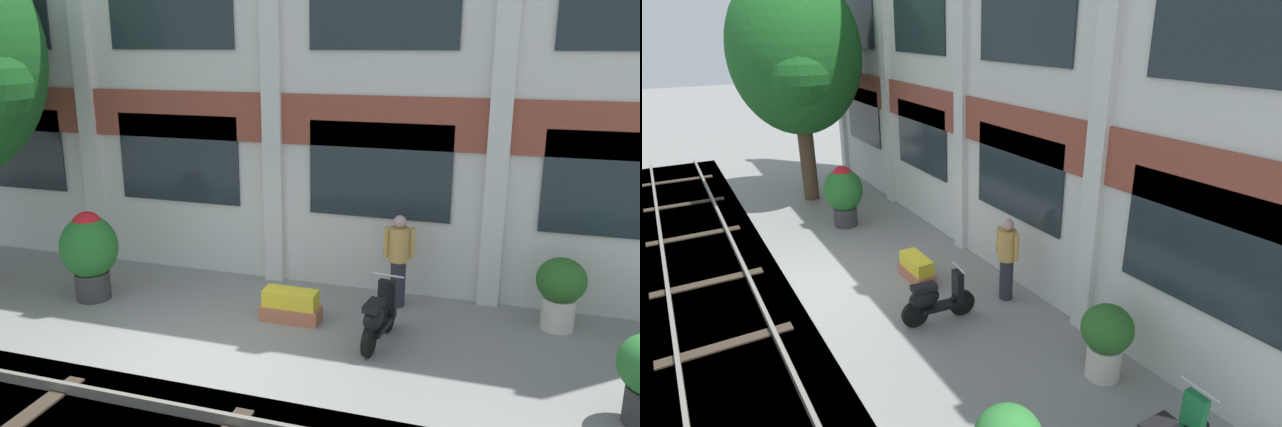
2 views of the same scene
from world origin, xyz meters
TOP-DOWN VIEW (x-y plane):
  - ground_plane at (0.00, 0.00)m, footprint 80.00×80.00m
  - apartment_facade at (0.00, 3.36)m, footprint 16.26×0.64m
  - rail_tracks at (0.00, -2.27)m, footprint 23.90×2.80m
  - broadleaf_tree at (-5.39, 1.07)m, footprint 3.76×3.58m
  - potted_plant_square_trough at (0.93, 1.42)m, footprint 0.99×0.39m
  - potted_plant_stone_basin at (5.09, 2.42)m, footprint 0.77×0.77m
  - potted_plant_ribbed_drum at (-2.75, 1.21)m, footprint 0.98×0.98m
  - scooter_second_parked at (2.47, 1.00)m, footprint 0.50×1.38m
  - resident_by_doorway at (2.48, 2.54)m, footprint 0.52×0.34m

SIDE VIEW (x-z plane):
  - rail_tracks at x=0.00m, z-range -0.35..0.08m
  - ground_plane at x=0.00m, z-range 0.00..0.00m
  - potted_plant_square_trough at x=0.93m, z-range -0.01..0.52m
  - scooter_second_parked at x=2.47m, z-range -0.05..0.93m
  - potted_plant_stone_basin at x=5.09m, z-range 0.10..1.28m
  - resident_by_doorway at x=2.48m, z-range 0.06..1.69m
  - potted_plant_ribbed_drum at x=-2.75m, z-range 0.12..1.72m
  - broadleaf_tree at x=-5.39m, z-range 0.88..7.33m
  - apartment_facade at x=0.00m, z-range -0.03..8.71m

